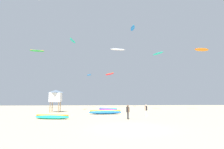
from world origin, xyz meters
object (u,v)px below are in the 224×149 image
Objects in this scene: kite_aloft_2 at (37,51)px; kite_aloft_8 at (89,75)px; person_foreground at (128,111)px; kite_aloft_0 at (202,50)px; kite_grounded_mid at (108,110)px; kite_aloft_5 at (118,49)px; kite_grounded_far at (52,117)px; kite_aloft_6 at (133,28)px; person_midground at (146,109)px; kite_grounded_near at (105,112)px; kite_aloft_3 at (158,54)px; kite_aloft_1 at (73,41)px; kite_aloft_7 at (109,74)px; lifeguard_tower at (56,96)px.

kite_aloft_8 is at bearing 36.15° from kite_aloft_2.
person_foreground is 0.48× the size of kite_aloft_0.
kite_aloft_5 is at bearing 73.77° from kite_grounded_mid.
kite_grounded_far is 38.91m from kite_aloft_6.
person_midground reaches higher than kite_grounded_near.
kite_grounded_far is 1.29× the size of kite_aloft_0.
kite_aloft_3 is (11.87, 2.07, 12.76)m from kite_grounded_mid.
kite_grounded_mid is at bearing -90.03° from person_foreground.
person_foreground is at bearing 92.63° from person_midground.
kite_aloft_7 is (8.60, 15.74, -4.47)m from kite_aloft_1.
kite_grounded_near is 16.63m from kite_aloft_1.
kite_aloft_2 reaches higher than kite_grounded_near.
kite_aloft_7 reaches higher than person_foreground.
kite_aloft_1 is 14.83m from kite_aloft_2.
kite_aloft_3 is 16.30m from kite_aloft_7.
person_midground is 32.32m from kite_aloft_8.
kite_aloft_6 reaches higher than kite_aloft_7.
person_foreground reaches higher than person_midground.
kite_grounded_near is 1.30× the size of lifeguard_tower.
kite_aloft_2 is at bearing 0.56° from person_midground.
kite_grounded_mid is 1.66× the size of kite_aloft_8.
kite_aloft_0 is (28.65, 14.05, 13.25)m from kite_grounded_far.
kite_aloft_6 is (-3.77, 10.30, 10.62)m from kite_aloft_3.
kite_aloft_1 is (-7.37, -1.77, 13.99)m from kite_grounded_mid.
kite_aloft_7 is (-6.87, 1.61, -13.86)m from kite_aloft_6.
kite_aloft_5 is 7.62m from kite_aloft_7.
kite_aloft_2 is at bearing 136.03° from kite_aloft_1.
person_midground is 0.46× the size of kite_aloft_0.
person_midground is at bearing -134.49° from person_foreground.
kite_grounded_far is 34.07m from kite_aloft_8.
kite_grounded_near is 32.22m from kite_aloft_6.
kite_grounded_far is at bearing -135.43° from kite_grounded_near.
kite_aloft_7 is at bearing -33.00° from kite_aloft_8.
kite_grounded_near is 1.54× the size of kite_aloft_3.
kite_grounded_near is 7.97m from kite_grounded_mid.
kite_aloft_1 reaches higher than person_midground.
kite_aloft_1 is 22.96m from kite_aloft_6.
kite_aloft_2 is at bearing -164.18° from kite_aloft_7.
kite_aloft_0 is 0.83× the size of kite_aloft_7.
kite_aloft_2 is 30.65m from kite_aloft_3.
person_midground is 0.54× the size of kite_aloft_8.
kite_aloft_1 is (-8.92, 13.77, 13.33)m from person_foreground.
kite_aloft_5 is 12.42m from kite_aloft_8.
kite_aloft_2 is at bearing 167.13° from kite_aloft_0.
kite_aloft_0 is at bearing -44.44° from kite_aloft_6.
lifeguard_tower is 0.91× the size of kite_aloft_5.
kite_aloft_1 is 1.02× the size of kite_aloft_8.
kite_aloft_3 is 0.86× the size of kite_aloft_6.
kite_aloft_8 is at bearing 144.79° from kite_aloft_0.
kite_aloft_8 is at bearing 156.64° from kite_aloft_6.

